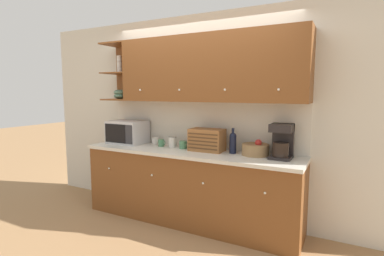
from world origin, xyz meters
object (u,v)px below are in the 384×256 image
fruit_basket (256,149)px  coffee_maker (282,141)px  microwave (127,132)px  bread_box (207,140)px  mug_patterned_third (155,140)px  storage_canister (172,142)px  mug (183,145)px  wine_bottle (233,142)px  mug_blue_second (161,143)px

fruit_basket → coffee_maker: coffee_maker is taller
microwave → bread_box: bearing=0.8°
mug_patterned_third → coffee_maker: bearing=-3.6°
storage_canister → fruit_basket: fruit_basket is taller
mug_patterned_third → storage_canister: (0.34, -0.09, 0.02)m
storage_canister → mug: storage_canister is taller
microwave → wine_bottle: microwave is taller
mug → mug_patterned_third: bearing=166.7°
wine_bottle → coffee_maker: (0.56, -0.00, 0.05)m
coffee_maker → microwave: bearing=-179.3°
mug → fruit_basket: (0.92, 0.04, 0.02)m
bread_box → fruit_basket: (0.59, 0.03, -0.07)m
microwave → mug_patterned_third: microwave is taller
mug_blue_second → bread_box: (0.66, 0.00, 0.09)m
fruit_basket → microwave: bearing=-178.4°
coffee_maker → mug: bearing=-179.4°
wine_bottle → mug: bearing=-178.7°
mug_patterned_third → storage_canister: size_ratio=0.77×
storage_canister → coffee_maker: bearing=-0.7°
mug_patterned_third → microwave: bearing=-160.4°
microwave → fruit_basket: size_ratio=1.62×
mug_blue_second → bread_box: bearing=0.4°
bread_box → coffee_maker: 0.89m
mug_patterned_third → fruit_basket: bearing=-3.3°
fruit_basket → coffee_maker: size_ratio=0.82×
mug_patterned_third → mug: (0.51, -0.12, 0.00)m
mug_blue_second → microwave: bearing=-178.7°
wine_bottle → bread_box: bearing=-178.1°
mug → microwave: bearing=-179.2°
storage_canister → coffee_maker: size_ratio=0.36×
mug_patterned_third → wine_bottle: (1.17, -0.11, 0.09)m
wine_bottle → coffee_maker: size_ratio=0.79×
mug_patterned_third → bread_box: (0.84, -0.12, 0.09)m
storage_canister → coffee_maker: coffee_maker is taller
mug_blue_second → coffee_maker: 1.56m
mug_patterned_third → mug: 0.53m
storage_canister → bread_box: 0.51m
wine_bottle → fruit_basket: (0.27, 0.02, -0.07)m
mug → coffee_maker: 1.22m
microwave → mug_patterned_third: bearing=19.6°
mug → fruit_basket: 0.92m
wine_bottle → fruit_basket: size_ratio=0.97×
coffee_maker → mug_patterned_third: bearing=176.4°
mug → wine_bottle: 0.66m
microwave → fruit_basket: (1.81, 0.05, -0.09)m
microwave → bread_box: 1.22m
microwave → mug: 0.90m
mug → bread_box: 0.34m
coffee_maker → bread_box: bearing=-179.5°
bread_box → fruit_basket: bearing=3.3°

